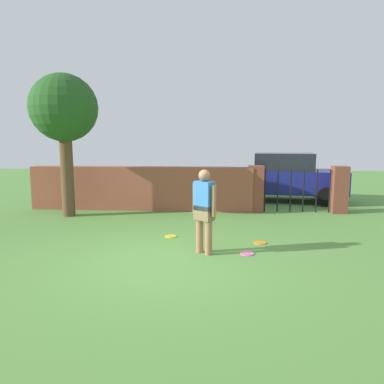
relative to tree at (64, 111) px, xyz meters
name	(u,v)px	position (x,y,z in m)	size (l,w,h in m)	color
ground_plane	(165,261)	(3.38, -3.63, -2.97)	(40.00, 40.00, 0.00)	#568C3D
brick_wall	(141,188)	(1.88, 1.09, -2.30)	(6.91, 0.50, 1.35)	brown
tree	(64,111)	(0.00, 0.00, 0.00)	(1.87, 1.87, 3.99)	brown
person	(204,208)	(4.06, -3.14, -2.08)	(0.46, 0.39, 1.62)	#9E704C
fence_gate	(297,189)	(6.66, 1.09, -2.27)	(2.90, 0.44, 1.40)	brown
car	(283,177)	(6.59, 3.13, -2.11)	(4.39, 2.36, 1.72)	navy
frisbee_orange	(260,243)	(5.20, -2.35, -2.96)	(0.27, 0.27, 0.02)	orange
frisbee_yellow	(171,236)	(3.25, -2.00, -2.96)	(0.27, 0.27, 0.02)	yellow
frisbee_pink	(247,254)	(4.88, -3.11, -2.96)	(0.27, 0.27, 0.02)	pink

